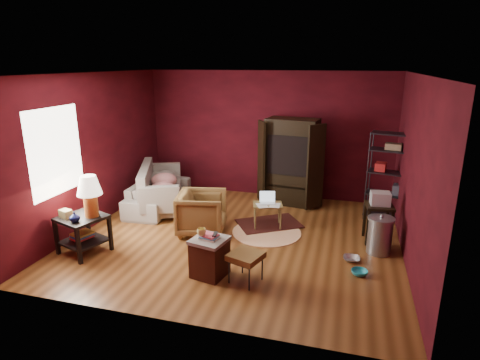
# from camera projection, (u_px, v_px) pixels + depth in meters

# --- Properties ---
(room) EXTENTS (5.54, 5.04, 2.84)m
(room) POSITION_uv_depth(u_px,v_px,m) (234.00, 160.00, 6.67)
(room) COLOR brown
(room) RESTS_ON ground
(sofa) EXTENTS (0.70, 2.01, 0.77)m
(sofa) POSITION_uv_depth(u_px,v_px,m) (158.00, 189.00, 8.48)
(sofa) COLOR gray
(sofa) RESTS_ON ground
(armchair) EXTENTS (0.91, 0.95, 0.84)m
(armchair) POSITION_uv_depth(u_px,v_px,m) (202.00, 211.00, 7.16)
(armchair) COLOR black
(armchair) RESTS_ON ground
(pet_bowl_steel) EXTENTS (0.26, 0.07, 0.26)m
(pet_bowl_steel) POSITION_uv_depth(u_px,v_px,m) (352.00, 253.00, 6.21)
(pet_bowl_steel) COLOR #B5B7BC
(pet_bowl_steel) RESTS_ON ground
(pet_bowl_turquoise) EXTENTS (0.25, 0.11, 0.24)m
(pet_bowl_turquoise) POSITION_uv_depth(u_px,v_px,m) (360.00, 268.00, 5.80)
(pet_bowl_turquoise) COLOR teal
(pet_bowl_turquoise) RESTS_ON ground
(vase) EXTENTS (0.19, 0.20, 0.16)m
(vase) POSITION_uv_depth(u_px,v_px,m) (75.00, 217.00, 6.13)
(vase) COLOR #0B0F38
(vase) RESTS_ON side_table
(mug) EXTENTS (0.16, 0.14, 0.13)m
(mug) POSITION_uv_depth(u_px,v_px,m) (201.00, 231.00, 5.60)
(mug) COLOR #D9CA6A
(mug) RESTS_ON hamper
(side_table) EXTENTS (0.82, 0.82, 1.29)m
(side_table) POSITION_uv_depth(u_px,v_px,m) (86.00, 207.00, 6.33)
(side_table) COLOR black
(side_table) RESTS_ON ground
(sofa_cushions) EXTENTS (1.45, 2.09, 0.82)m
(sofa_cushions) POSITION_uv_depth(u_px,v_px,m) (159.00, 189.00, 8.45)
(sofa_cushions) COLOR gray
(sofa_cushions) RESTS_ON sofa
(hamper) EXTENTS (0.56, 0.56, 0.66)m
(hamper) POSITION_uv_depth(u_px,v_px,m) (210.00, 256.00, 5.75)
(hamper) COLOR #421A0F
(hamper) RESTS_ON ground
(footstool) EXTENTS (0.53, 0.53, 0.43)m
(footstool) POSITION_uv_depth(u_px,v_px,m) (246.00, 257.00, 5.56)
(footstool) COLOR black
(footstool) RESTS_ON ground
(rug_round) EXTENTS (1.51, 1.51, 0.01)m
(rug_round) POSITION_uv_depth(u_px,v_px,m) (267.00, 232.00, 7.27)
(rug_round) COLOR white
(rug_round) RESTS_ON ground
(rug_oriental) EXTENTS (1.38, 1.27, 0.01)m
(rug_oriental) POSITION_uv_depth(u_px,v_px,m) (269.00, 223.00, 7.65)
(rug_oriental) COLOR #4D1914
(rug_oriental) RESTS_ON ground
(laptop_desk) EXTENTS (0.61, 0.53, 0.66)m
(laptop_desk) POSITION_uv_depth(u_px,v_px,m) (268.00, 206.00, 7.41)
(laptop_desk) COLOR brown
(laptop_desk) RESTS_ON ground
(tv_armoire) EXTENTS (1.44, 0.88, 1.85)m
(tv_armoire) POSITION_uv_depth(u_px,v_px,m) (291.00, 160.00, 8.52)
(tv_armoire) COLOR black
(tv_armoire) RESTS_ON ground
(wire_shelving) EXTENTS (0.90, 0.53, 1.72)m
(wire_shelving) POSITION_uv_depth(u_px,v_px,m) (391.00, 173.00, 7.60)
(wire_shelving) COLOR #282830
(wire_shelving) RESTS_ON ground
(small_stand) EXTENTS (0.49, 0.49, 0.89)m
(small_stand) POSITION_uv_depth(u_px,v_px,m) (380.00, 205.00, 6.74)
(small_stand) COLOR black
(small_stand) RESTS_ON ground
(trash_can) EXTENTS (0.44, 0.44, 0.66)m
(trash_can) POSITION_uv_depth(u_px,v_px,m) (380.00, 235.00, 6.43)
(trash_can) COLOR #9C9EA4
(trash_can) RESTS_ON ground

